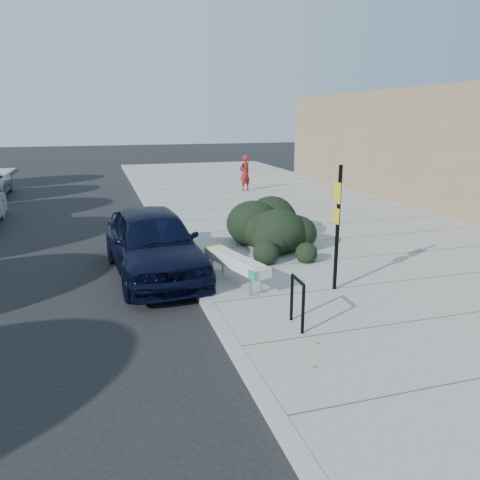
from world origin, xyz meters
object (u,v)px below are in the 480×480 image
at_px(pedestrian, 245,173).
at_px(sedan_navy, 153,242).
at_px(sign_post, 337,221).
at_px(bench, 236,262).
at_px(bike_rack, 297,298).

bearing_deg(pedestrian, sedan_navy, 35.11).
height_order(sign_post, pedestrian, sign_post).
height_order(bench, bike_rack, bike_rack).
bearing_deg(bike_rack, pedestrian, 79.05).
bearing_deg(bench, sedan_navy, 119.87).
distance_m(bench, sedan_navy, 2.37).
relative_size(bike_rack, sign_post, 0.34).
relative_size(bench, pedestrian, 1.22).
distance_m(sedan_navy, pedestrian, 13.31).
distance_m(sign_post, sedan_navy, 4.64).
relative_size(bench, sedan_navy, 0.45).
xyz_separation_m(bike_rack, pedestrian, (4.04, 15.99, 0.36)).
xyz_separation_m(bike_rack, sedan_navy, (-2.12, 4.20, 0.14)).
relative_size(bike_rack, sedan_navy, 0.19).
bearing_deg(sign_post, sedan_navy, 148.86).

